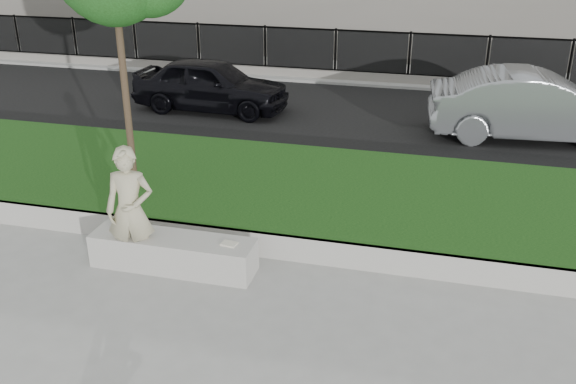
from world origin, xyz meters
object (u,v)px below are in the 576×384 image
(book, at_px, (229,244))
(car_dark, at_px, (211,84))
(man, at_px, (130,210))
(stone_bench, at_px, (173,253))
(car_silver, at_px, (535,106))

(book, relative_size, car_dark, 0.05)
(man, bearing_deg, stone_bench, 2.42)
(man, relative_size, book, 8.57)
(car_silver, bearing_deg, stone_bench, 137.59)
(book, bearing_deg, car_dark, 120.31)
(stone_bench, xyz_separation_m, book, (0.86, 0.01, 0.26))
(stone_bench, bearing_deg, car_silver, 53.16)
(stone_bench, bearing_deg, book, 0.39)
(stone_bench, relative_size, car_silver, 0.52)
(book, height_order, car_dark, car_dark)
(car_dark, bearing_deg, car_silver, -89.78)
(stone_bench, relative_size, car_dark, 0.60)
(car_silver, bearing_deg, car_dark, 82.21)
(book, distance_m, car_silver, 8.70)
(stone_bench, relative_size, man, 1.30)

